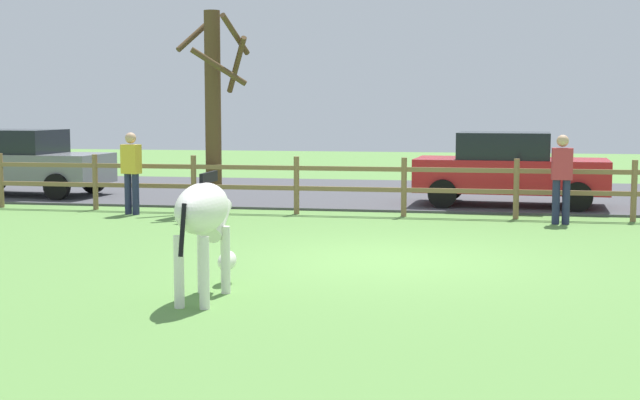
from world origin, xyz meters
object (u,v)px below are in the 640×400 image
at_px(visitor_right_of_tree, 131,169).
at_px(parked_car_grey, 22,162).
at_px(parked_car_red, 509,168).
at_px(visitor_left_of_tree, 562,175).
at_px(bare_tree, 214,103).
at_px(zebra, 205,217).

bearing_deg(visitor_right_of_tree, parked_car_grey, 144.67).
bearing_deg(parked_car_red, visitor_left_of_tree, -71.34).
bearing_deg(visitor_right_of_tree, bare_tree, 34.96).
relative_size(parked_car_red, visitor_right_of_tree, 2.50).
distance_m(parked_car_red, visitor_left_of_tree, 2.71).
distance_m(zebra, visitor_left_of_tree, 8.49).
bearing_deg(zebra, bare_tree, 106.43).
xyz_separation_m(parked_car_red, visitor_right_of_tree, (-7.45, -2.58, 0.06)).
distance_m(zebra, parked_car_red, 10.43).
height_order(bare_tree, parked_car_red, bare_tree).
distance_m(zebra, visitor_right_of_tree, 8.17).
relative_size(zebra, parked_car_red, 0.47).
bearing_deg(parked_car_red, visitor_right_of_tree, -160.91).
xyz_separation_m(bare_tree, visitor_right_of_tree, (-1.43, -1.00, -1.31)).
bearing_deg(parked_car_grey, bare_tree, -18.31).
height_order(bare_tree, zebra, bare_tree).
relative_size(zebra, parked_car_grey, 0.47).
bearing_deg(parked_car_red, parked_car_grey, 179.07).
relative_size(parked_car_red, visitor_left_of_tree, 2.50).
xyz_separation_m(zebra, parked_car_red, (3.60, 9.78, -0.08)).
distance_m(parked_car_grey, visitor_right_of_tree, 4.78).
bearing_deg(bare_tree, zebra, -73.57).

